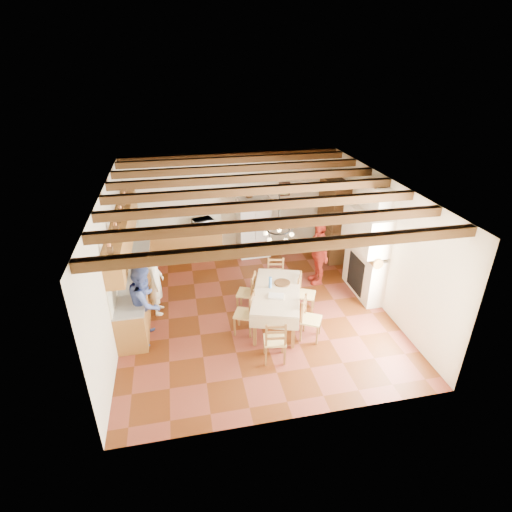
{
  "coord_description": "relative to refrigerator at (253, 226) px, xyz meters",
  "views": [
    {
      "loc": [
        -1.54,
        -7.71,
        5.41
      ],
      "look_at": [
        0.1,
        0.3,
        1.25
      ],
      "focal_mm": 28.0,
      "sensor_mm": 36.0,
      "label": 1
    }
  ],
  "objects": [
    {
      "name": "floor",
      "position": [
        -0.55,
        -2.91,
        -0.9
      ],
      "size": [
        6.0,
        6.5,
        0.02
      ],
      "primitive_type": "cube",
      "color": "#4F230B",
      "rests_on": "ground"
    },
    {
      "name": "ceiling",
      "position": [
        -0.55,
        -2.91,
        2.12
      ],
      "size": [
        6.0,
        6.5,
        0.02
      ],
      "primitive_type": "cube",
      "color": "silver",
      "rests_on": "ground"
    },
    {
      "name": "wall_back",
      "position": [
        -0.55,
        0.35,
        0.61
      ],
      "size": [
        6.0,
        0.02,
        3.0
      ],
      "primitive_type": "cube",
      "color": "beige",
      "rests_on": "ground"
    },
    {
      "name": "wall_front",
      "position": [
        -0.55,
        -6.17,
        0.61
      ],
      "size": [
        6.0,
        0.02,
        3.0
      ],
      "primitive_type": "cube",
      "color": "beige",
      "rests_on": "ground"
    },
    {
      "name": "wall_left",
      "position": [
        -3.56,
        -2.91,
        0.61
      ],
      "size": [
        0.02,
        6.5,
        3.0
      ],
      "primitive_type": "cube",
      "color": "beige",
      "rests_on": "ground"
    },
    {
      "name": "wall_right",
      "position": [
        2.46,
        -2.91,
        0.61
      ],
      "size": [
        0.02,
        6.5,
        3.0
      ],
      "primitive_type": "cube",
      "color": "beige",
      "rests_on": "ground"
    },
    {
      "name": "ceiling_beams",
      "position": [
        -0.55,
        -2.91,
        2.02
      ],
      "size": [
        6.0,
        6.3,
        0.16
      ],
      "primitive_type": null,
      "color": "#39220F",
      "rests_on": "ground"
    },
    {
      "name": "lower_cabinets_left",
      "position": [
        -3.25,
        -1.86,
        -0.46
      ],
      "size": [
        0.6,
        4.3,
        0.86
      ],
      "primitive_type": "cube",
      "color": "brown",
      "rests_on": "ground"
    },
    {
      "name": "lower_cabinets_back",
      "position": [
        -2.1,
        0.04,
        -0.46
      ],
      "size": [
        2.3,
        0.6,
        0.86
      ],
      "primitive_type": "cube",
      "color": "brown",
      "rests_on": "ground"
    },
    {
      "name": "countertop_left",
      "position": [
        -3.25,
        -1.86,
        -0.01
      ],
      "size": [
        0.62,
        4.3,
        0.04
      ],
      "primitive_type": "cube",
      "color": "gray",
      "rests_on": "lower_cabinets_left"
    },
    {
      "name": "countertop_back",
      "position": [
        -2.1,
        0.04,
        -0.01
      ],
      "size": [
        2.34,
        0.62,
        0.04
      ],
      "primitive_type": "cube",
      "color": "gray",
      "rests_on": "lower_cabinets_back"
    },
    {
      "name": "backsplash_left",
      "position": [
        -3.54,
        -1.86,
        0.31
      ],
      "size": [
        0.03,
        4.3,
        0.6
      ],
      "primitive_type": "cube",
      "color": "white",
      "rests_on": "ground"
    },
    {
      "name": "backsplash_back",
      "position": [
        -2.1,
        0.33,
        0.31
      ],
      "size": [
        2.3,
        0.03,
        0.6
      ],
      "primitive_type": "cube",
      "color": "white",
      "rests_on": "ground"
    },
    {
      "name": "upper_cabinets",
      "position": [
        -3.38,
        -1.86,
        0.96
      ],
      "size": [
        0.35,
        4.2,
        0.7
      ],
      "primitive_type": "cube",
      "color": "brown",
      "rests_on": "ground"
    },
    {
      "name": "fireplace",
      "position": [
        2.17,
        -2.71,
        0.51
      ],
      "size": [
        0.56,
        1.6,
        2.8
      ],
      "primitive_type": null,
      "color": "beige",
      "rests_on": "ground"
    },
    {
      "name": "wall_picture",
      "position": [
        1.0,
        0.32,
        0.96
      ],
      "size": [
        0.34,
        0.03,
        0.42
      ],
      "primitive_type": "cube",
      "color": "#321A13",
      "rests_on": "ground"
    },
    {
      "name": "refrigerator",
      "position": [
        0.0,
        0.0,
        0.0
      ],
      "size": [
        0.92,
        0.77,
        1.78
      ],
      "primitive_type": "cube",
      "rotation": [
        0.0,
        0.0,
        0.04
      ],
      "color": "silver",
      "rests_on": "floor"
    },
    {
      "name": "hutch",
      "position": [
        2.2,
        -0.6,
        0.27
      ],
      "size": [
        0.54,
        1.28,
        2.32
      ],
      "primitive_type": null,
      "rotation": [
        0.0,
        0.0,
        0.01
      ],
      "color": "#392812",
      "rests_on": "floor"
    },
    {
      "name": "dining_table",
      "position": [
        -0.17,
        -3.5,
        -0.14
      ],
      "size": [
        1.49,
        2.1,
        0.83
      ],
      "rotation": [
        0.0,
        0.0,
        -0.31
      ],
      "color": "beige",
      "rests_on": "floor"
    },
    {
      "name": "chandelier",
      "position": [
        -0.17,
        -3.5,
        1.36
      ],
      "size": [
        0.47,
        0.47,
        0.03
      ],
      "primitive_type": "torus",
      "color": "black",
      "rests_on": "ground"
    },
    {
      "name": "chair_left_near",
      "position": [
        -0.93,
        -3.69,
        -0.41
      ],
      "size": [
        0.53,
        0.54,
        0.96
      ],
      "primitive_type": null,
      "rotation": [
        0.0,
        0.0,
        -1.98
      ],
      "color": "brown",
      "rests_on": "floor"
    },
    {
      "name": "chair_left_far",
      "position": [
        -0.74,
        -2.89,
        -0.41
      ],
      "size": [
        0.53,
        0.54,
        0.96
      ],
      "primitive_type": null,
      "rotation": [
        0.0,
        0.0,
        -1.97
      ],
      "color": "brown",
      "rests_on": "floor"
    },
    {
      "name": "chair_right_near",
      "position": [
        0.4,
        -4.19,
        -0.41
      ],
      "size": [
        0.55,
        0.56,
        0.96
      ],
      "primitive_type": null,
      "rotation": [
        0.0,
        0.0,
        1.06
      ],
      "color": "brown",
      "rests_on": "floor"
    },
    {
      "name": "chair_right_far",
      "position": [
        0.6,
        -3.24,
        -0.41
      ],
      "size": [
        0.54,
        0.55,
        0.96
      ],
      "primitive_type": null,
      "rotation": [
        0.0,
        0.0,
        1.12
      ],
      "color": "brown",
      "rests_on": "floor"
    },
    {
      "name": "chair_end_near",
      "position": [
        -0.51,
        -4.68,
        -0.41
      ],
      "size": [
        0.48,
        0.46,
        0.96
      ],
      "primitive_type": null,
      "rotation": [
        0.0,
        0.0,
        2.99
      ],
      "color": "brown",
      "rests_on": "floor"
    },
    {
      "name": "chair_end_far",
      "position": [
        0.09,
        -2.4,
        -0.41
      ],
      "size": [
        0.49,
        0.48,
        0.96
      ],
      "primitive_type": null,
      "rotation": [
        0.0,
        0.0,
        -0.2
      ],
      "color": "brown",
      "rests_on": "floor"
    },
    {
      "name": "person_man",
      "position": [
        -2.76,
        -2.54,
        -0.11
      ],
      "size": [
        0.38,
        0.57,
        1.56
      ],
      "primitive_type": "imported",
      "rotation": [
        0.0,
        0.0,
        1.56
      ],
      "color": "white",
      "rests_on": "floor"
    },
    {
      "name": "person_woman_blue",
      "position": [
        -2.94,
        -3.45,
        -0.04
      ],
      "size": [
        0.79,
        0.94,
        1.71
      ],
      "primitive_type": "imported",
      "rotation": [
        0.0,
        0.0,
        1.38
      ],
      "color": "#3E4F93",
      "rests_on": "floor"
    },
    {
      "name": "person_woman_red",
      "position": [
        1.32,
        -1.97,
        -0.04
      ],
      "size": [
        0.45,
        1.01,
        1.7
      ],
      "primitive_type": "imported",
      "rotation": [
        0.0,
        0.0,
        -1.53
      ],
      "color": "#AD2B1E",
      "rests_on": "floor"
    },
    {
      "name": "microwave",
      "position": [
        -1.46,
        0.04,
        0.17
      ],
      "size": [
        0.65,
        0.54,
        0.31
      ],
      "primitive_type": "imported",
      "rotation": [
        0.0,
        0.0,
        0.32
      ],
      "color": "silver",
      "rests_on": "countertop_back"
    },
    {
      "name": "fridge_vase",
      "position": [
        -0.12,
        0.0,
        1.03
      ],
      "size": [
        0.29,
        0.29,
        0.28
      ],
      "primitive_type": "imported",
      "rotation": [
        0.0,
        0.0,
        -0.07
      ],
      "color": "#392812",
      "rests_on": "refrigerator"
    }
  ]
}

